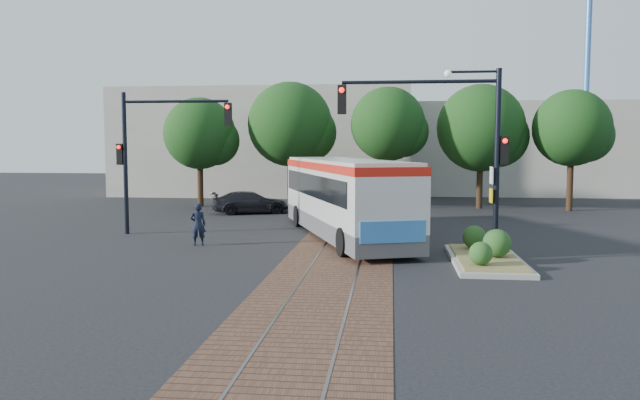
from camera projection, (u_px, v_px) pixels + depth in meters
The scene contains 11 objects.
ground at pixel (340, 254), 21.66m from camera, with size 120.00×120.00×0.00m, color black.
trackbed at pixel (348, 237), 25.62m from camera, with size 3.60×40.00×0.02m.
tree_row at pixel (383, 127), 37.35m from camera, with size 26.40×5.60×7.67m.
warehouses at pixel (363, 145), 49.84m from camera, with size 40.00×13.00×8.00m.
crane at pixel (587, 61), 52.32m from camera, with size 8.00×0.50×18.00m.
city_bus at pixel (344, 194), 25.48m from camera, with size 6.39×12.11×3.21m.
traffic_island at pixel (486, 252), 20.20m from camera, with size 2.20×5.20×1.13m.
signal_pole_main at pixel (458, 133), 20.06m from camera, with size 5.49×0.46×6.00m.
signal_pole_left at pixel (150, 143), 26.23m from camera, with size 4.99×0.34×6.00m.
officer at pixel (198, 224), 23.53m from camera, with size 0.58×0.38×1.60m, color black.
parked_car at pixel (250, 202), 34.63m from camera, with size 1.73×4.25×1.23m, color black.
Camera 1 is at (1.73, -21.36, 3.77)m, focal length 35.00 mm.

